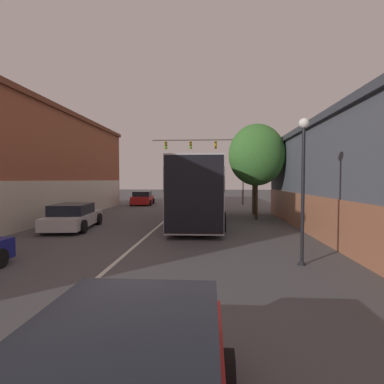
{
  "coord_description": "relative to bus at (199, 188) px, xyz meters",
  "views": [
    {
      "loc": [
        2.98,
        1.69,
        2.55
      ],
      "look_at": [
        1.86,
        17.95,
        1.89
      ],
      "focal_mm": 28.0,
      "sensor_mm": 36.0,
      "label": 1
    }
  ],
  "objects": [
    {
      "name": "parked_car_left_far",
      "position": [
        -6.38,
        -3.29,
        -1.42
      ],
      "size": [
        2.49,
        4.74,
        1.31
      ],
      "rotation": [
        0.0,
        0.0,
        1.69
      ],
      "color": "silver",
      "rests_on": "ground_plane"
    },
    {
      "name": "traffic_signal_gantry",
      "position": [
        0.85,
        12.83,
        3.2
      ],
      "size": [
        9.52,
        0.36,
        6.99
      ],
      "color": "#514C47",
      "rests_on": "ground_plane"
    },
    {
      "name": "street_lamp",
      "position": [
        3.53,
        -9.25,
        0.4
      ],
      "size": [
        0.3,
        0.3,
        4.36
      ],
      "color": "black",
      "rests_on": "ground_plane"
    },
    {
      "name": "street_tree_far",
      "position": [
        3.87,
        3.91,
        2.29
      ],
      "size": [
        2.8,
        2.52,
        5.89
      ],
      "color": "brown",
      "rests_on": "ground_plane"
    },
    {
      "name": "street_tree_near",
      "position": [
        3.67,
        1.16,
        2.1
      ],
      "size": [
        3.58,
        3.22,
        6.12
      ],
      "color": "#3D2D1E",
      "rests_on": "ground_plane"
    },
    {
      "name": "parked_car_left_mid",
      "position": [
        -6.33,
        11.93,
        -1.39
      ],
      "size": [
        2.36,
        4.36,
        1.38
      ],
      "rotation": [
        0.0,
        0.0,
        1.65
      ],
      "color": "red",
      "rests_on": "ground_plane"
    },
    {
      "name": "bus",
      "position": [
        0.0,
        0.0,
        0.0
      ],
      "size": [
        3.01,
        11.99,
        3.65
      ],
      "rotation": [
        0.0,
        0.0,
        1.58
      ],
      "color": "#B7B7BC",
      "rests_on": "ground_plane"
    },
    {
      "name": "lane_center_line",
      "position": [
        -2.12,
        -1.58,
        -2.04
      ],
      "size": [
        0.14,
        48.85,
        0.01
      ],
      "color": "silver",
      "rests_on": "ground_plane"
    }
  ]
}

